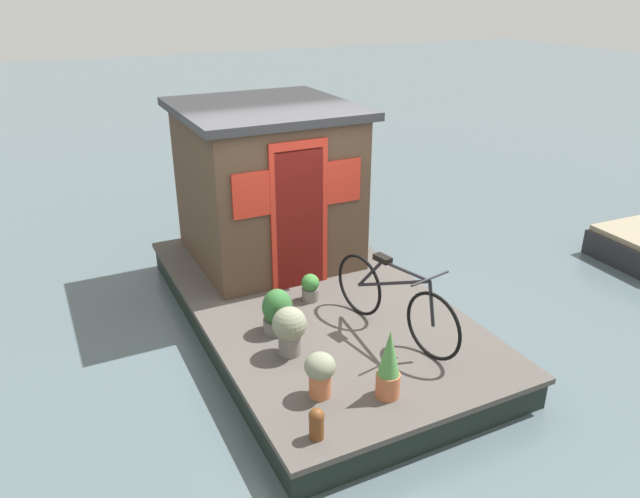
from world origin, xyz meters
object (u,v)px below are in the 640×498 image
object	(u,v)px
potted_plant_succulent	(289,328)
potted_plant_sage	(389,365)
houseboat_cabin	(267,183)
potted_plant_geranium	(310,287)
bicycle	(394,301)
mooring_bollard	(317,422)
potted_plant_mint	(320,372)
potted_plant_fern	(278,312)

from	to	relation	value
potted_plant_succulent	potted_plant_sage	distance (m)	1.13
houseboat_cabin	potted_plant_geranium	world-z (taller)	houseboat_cabin
bicycle	mooring_bollard	xyz separation A→B (m)	(-1.08, 1.42, -0.24)
potted_plant_mint	mooring_bollard	distance (m)	0.56
potted_plant_fern	potted_plant_mint	distance (m)	1.19
potted_plant_fern	potted_plant_mint	world-z (taller)	potted_plant_fern
potted_plant_sage	mooring_bollard	size ratio (longest dim) A/B	2.38
houseboat_cabin	potted_plant_succulent	size ratio (longest dim) A/B	4.29
potted_plant_fern	potted_plant_geranium	xyz separation A→B (m)	(0.47, -0.60, -0.07)
houseboat_cabin	potted_plant_fern	size ratio (longest dim) A/B	4.50
houseboat_cabin	potted_plant_fern	distance (m)	2.13
bicycle	potted_plant_geranium	distance (m)	1.17
bicycle	mooring_bollard	world-z (taller)	bicycle
potted_plant_mint	potted_plant_sage	bearing A→B (deg)	-116.73
potted_plant_succulent	potted_plant_mint	bearing A→B (deg)	177.89
potted_plant_succulent	mooring_bollard	size ratio (longest dim) A/B	1.79
houseboat_cabin	potted_plant_geranium	bearing A→B (deg)	177.93
bicycle	potted_plant_succulent	distance (m)	1.13
potted_plant_geranium	mooring_bollard	distance (m)	2.34
potted_plant_succulent	potted_plant_fern	world-z (taller)	potted_plant_succulent
houseboat_cabin	mooring_bollard	distance (m)	3.78
houseboat_cabin	potted_plant_mint	xyz separation A→B (m)	(-3.05, 0.74, -0.78)
potted_plant_fern	potted_plant_geranium	world-z (taller)	potted_plant_fern
potted_plant_fern	potted_plant_sage	distance (m)	1.53
potted_plant_fern	potted_plant_geranium	bearing A→B (deg)	-52.27
houseboat_cabin	potted_plant_fern	bearing A→B (deg)	160.67
bicycle	potted_plant_geranium	world-z (taller)	bicycle
potted_plant_sage	potted_plant_mint	size ratio (longest dim) A/B	1.57
potted_plant_sage	potted_plant_fern	bearing A→B (deg)	17.39
bicycle	potted_plant_succulent	xyz separation A→B (m)	(0.14, 1.12, -0.10)
potted_plant_sage	mooring_bollard	xyz separation A→B (m)	(-0.21, 0.81, -0.17)
potted_plant_succulent	potted_plant_geranium	distance (m)	1.14
mooring_bollard	potted_plant_succulent	bearing A→B (deg)	-13.71
potted_plant_mint	mooring_bollard	xyz separation A→B (m)	(-0.49, 0.27, -0.09)
potted_plant_fern	potted_plant_geranium	size ratio (longest dim) A/B	1.49
mooring_bollard	potted_plant_mint	bearing A→B (deg)	-29.12
bicycle	mooring_bollard	size ratio (longest dim) A/B	6.24
potted_plant_sage	mooring_bollard	bearing A→B (deg)	104.74
houseboat_cabin	mooring_bollard	bearing A→B (deg)	164.06
houseboat_cabin	potted_plant_sage	world-z (taller)	houseboat_cabin
potted_plant_sage	bicycle	bearing A→B (deg)	-34.86
houseboat_cabin	potted_plant_geranium	xyz separation A→B (m)	(-1.40, 0.05, -0.86)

